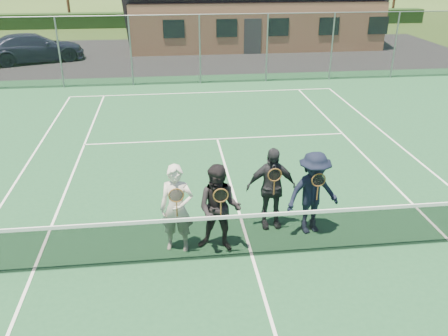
{
  "coord_description": "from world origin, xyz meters",
  "views": [
    {
      "loc": [
        -1.46,
        -7.57,
        5.41
      ],
      "look_at": [
        -0.37,
        1.5,
        1.25
      ],
      "focal_mm": 38.0,
      "sensor_mm": 36.0,
      "label": 1
    }
  ],
  "objects_px": {
    "tennis_net": "(253,233)",
    "player_a": "(177,209)",
    "player_d": "(313,193)",
    "player_b": "(219,209)",
    "player_c": "(271,188)",
    "car_c": "(34,48)"
  },
  "relations": [
    {
      "from": "tennis_net",
      "to": "player_a",
      "type": "height_order",
      "value": "player_a"
    },
    {
      "from": "tennis_net",
      "to": "player_d",
      "type": "height_order",
      "value": "player_d"
    },
    {
      "from": "player_b",
      "to": "player_c",
      "type": "relative_size",
      "value": 1.0
    },
    {
      "from": "player_a",
      "to": "player_b",
      "type": "bearing_deg",
      "value": -6.96
    },
    {
      "from": "car_c",
      "to": "player_a",
      "type": "relative_size",
      "value": 2.86
    },
    {
      "from": "player_a",
      "to": "player_d",
      "type": "bearing_deg",
      "value": 6.5
    },
    {
      "from": "player_a",
      "to": "player_c",
      "type": "height_order",
      "value": "same"
    },
    {
      "from": "player_a",
      "to": "player_b",
      "type": "xyz_separation_m",
      "value": [
        0.81,
        -0.1,
        -0.0
      ]
    },
    {
      "from": "player_c",
      "to": "car_c",
      "type": "bearing_deg",
      "value": 116.62
    },
    {
      "from": "player_a",
      "to": "tennis_net",
      "type": "bearing_deg",
      "value": -17.67
    },
    {
      "from": "player_a",
      "to": "player_d",
      "type": "relative_size",
      "value": 1.0
    },
    {
      "from": "player_d",
      "to": "player_b",
      "type": "bearing_deg",
      "value": -168.09
    },
    {
      "from": "car_c",
      "to": "player_c",
      "type": "distance_m",
      "value": 20.32
    },
    {
      "from": "tennis_net",
      "to": "player_d",
      "type": "relative_size",
      "value": 6.49
    },
    {
      "from": "car_c",
      "to": "player_b",
      "type": "height_order",
      "value": "player_b"
    },
    {
      "from": "player_b",
      "to": "car_c",
      "type": "bearing_deg",
      "value": 112.75
    },
    {
      "from": "player_a",
      "to": "player_b",
      "type": "distance_m",
      "value": 0.82
    },
    {
      "from": "car_c",
      "to": "player_d",
      "type": "relative_size",
      "value": 2.86
    },
    {
      "from": "player_b",
      "to": "player_c",
      "type": "distance_m",
      "value": 1.39
    },
    {
      "from": "car_c",
      "to": "tennis_net",
      "type": "xyz_separation_m",
      "value": [
        8.53,
        -19.27,
        -0.21
      ]
    },
    {
      "from": "car_c",
      "to": "player_d",
      "type": "distance_m",
      "value": 20.99
    },
    {
      "from": "tennis_net",
      "to": "player_a",
      "type": "xyz_separation_m",
      "value": [
        -1.41,
        0.45,
        0.38
      ]
    }
  ]
}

